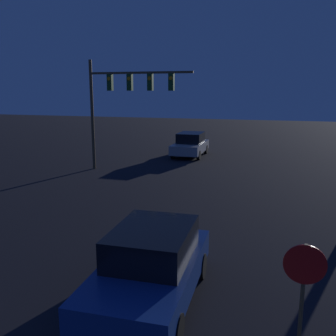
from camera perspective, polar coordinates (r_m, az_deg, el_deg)
car_near at (r=8.51m, az=-2.61°, el=-14.53°), size 2.11×4.30×1.63m
car_far at (r=26.56m, az=3.41°, el=3.62°), size 2.04×4.26×1.63m
traffic_signal_mast at (r=21.40m, az=-6.95°, el=11.26°), size 6.06×0.30×6.26m
stop_sign at (r=6.89m, az=19.94°, el=-15.87°), size 0.70×0.07×2.12m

